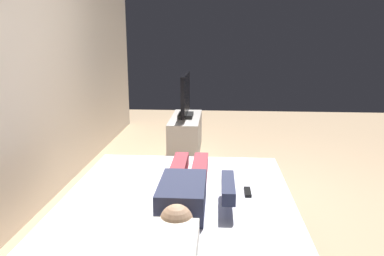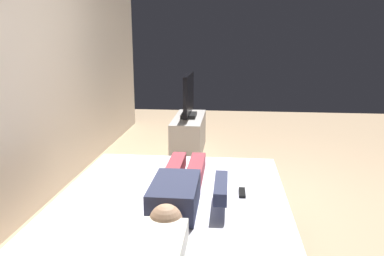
{
  "view_description": "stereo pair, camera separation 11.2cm",
  "coord_description": "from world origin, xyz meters",
  "px_view_note": "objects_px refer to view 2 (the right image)",
  "views": [
    {
      "loc": [
        -3.22,
        0.13,
        1.58
      ],
      "look_at": [
        0.47,
        0.38,
        0.69
      ],
      "focal_mm": 35.59,
      "sensor_mm": 36.0,
      "label": 1
    },
    {
      "loc": [
        -3.21,
        0.01,
        1.58
      ],
      "look_at": [
        0.47,
        0.38,
        0.69
      ],
      "focal_mm": 35.59,
      "sensor_mm": 36.0,
      "label": 2
    }
  ],
  "objects_px": {
    "person": "(180,189)",
    "tv_stand": "(189,135)",
    "pillow": "(147,252)",
    "remote": "(242,193)",
    "bed": "(171,241)",
    "tv": "(189,97)"
  },
  "relations": [
    {
      "from": "pillow",
      "to": "tv",
      "type": "bearing_deg",
      "value": 3.04
    },
    {
      "from": "bed",
      "to": "pillow",
      "type": "bearing_deg",
      "value": -180.0
    },
    {
      "from": "pillow",
      "to": "person",
      "type": "bearing_deg",
      "value": -4.98
    },
    {
      "from": "pillow",
      "to": "person",
      "type": "relative_size",
      "value": 0.38
    },
    {
      "from": "tv",
      "to": "pillow",
      "type": "bearing_deg",
      "value": -176.96
    },
    {
      "from": "bed",
      "to": "remote",
      "type": "bearing_deg",
      "value": -68.92
    },
    {
      "from": "person",
      "to": "tv_stand",
      "type": "xyz_separation_m",
      "value": [
        2.83,
        0.25,
        -0.37
      ]
    },
    {
      "from": "bed",
      "to": "person",
      "type": "xyz_separation_m",
      "value": [
        0.03,
        -0.06,
        0.36
      ]
    },
    {
      "from": "bed",
      "to": "remote",
      "type": "relative_size",
      "value": 13.42
    },
    {
      "from": "person",
      "to": "remote",
      "type": "relative_size",
      "value": 8.4
    },
    {
      "from": "person",
      "to": "remote",
      "type": "xyz_separation_m",
      "value": [
        0.15,
        -0.4,
        -0.07
      ]
    },
    {
      "from": "remote",
      "to": "tv",
      "type": "height_order",
      "value": "tv"
    },
    {
      "from": "bed",
      "to": "tv",
      "type": "height_order",
      "value": "tv"
    },
    {
      "from": "bed",
      "to": "pillow",
      "type": "relative_size",
      "value": 4.19
    },
    {
      "from": "pillow",
      "to": "remote",
      "type": "relative_size",
      "value": 3.2
    },
    {
      "from": "pillow",
      "to": "person",
      "type": "distance_m",
      "value": 0.72
    },
    {
      "from": "person",
      "to": "tv_stand",
      "type": "height_order",
      "value": "person"
    },
    {
      "from": "tv_stand",
      "to": "pillow",
      "type": "bearing_deg",
      "value": -176.96
    },
    {
      "from": "bed",
      "to": "person",
      "type": "bearing_deg",
      "value": -65.14
    },
    {
      "from": "bed",
      "to": "tv_stand",
      "type": "relative_size",
      "value": 1.83
    },
    {
      "from": "bed",
      "to": "tv_stand",
      "type": "bearing_deg",
      "value": 3.77
    },
    {
      "from": "pillow",
      "to": "remote",
      "type": "distance_m",
      "value": 0.99
    }
  ]
}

